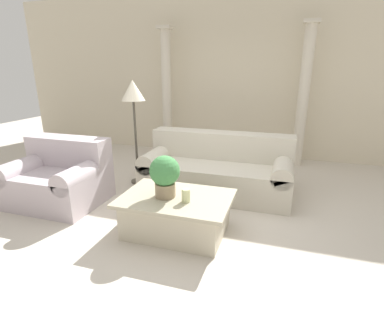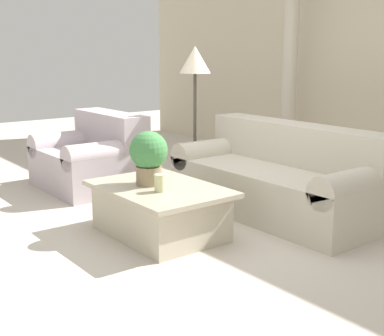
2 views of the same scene
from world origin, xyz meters
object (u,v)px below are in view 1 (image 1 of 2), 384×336
Objects in this scene: sofa_long at (217,169)px; potted_plant at (165,174)px; coffee_table at (177,214)px; loveseat at (59,177)px; floor_lamp at (133,96)px.

potted_plant is (-0.28, -1.32, 0.34)m from sofa_long.
coffee_table is at bearing -97.21° from sofa_long.
loveseat is at bearing -153.49° from sofa_long.
floor_lamp is (-1.30, -0.03, 1.02)m from sofa_long.
sofa_long is 1.31m from coffee_table.
sofa_long is at bearing 1.34° from floor_lamp.
coffee_table is (-0.16, -1.29, -0.12)m from sofa_long.
potted_plant is at bearing -11.06° from loveseat.
sofa_long is 4.62× the size of potted_plant.
coffee_table is 0.48m from potted_plant.
sofa_long reaches higher than coffee_table.
potted_plant is 0.29× the size of floor_lamp.
coffee_table is at bearing -48.04° from floor_lamp.
coffee_table is 2.61× the size of potted_plant.
coffee_table is (1.82, -0.30, -0.13)m from loveseat.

